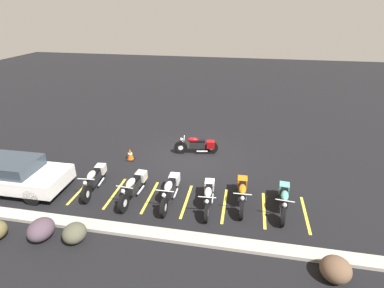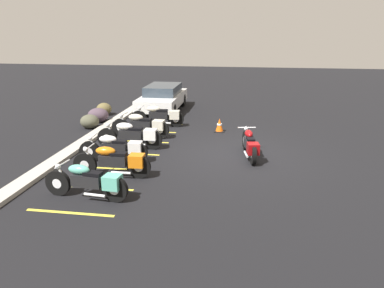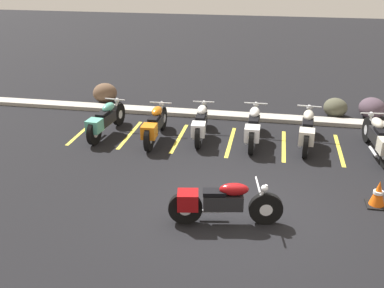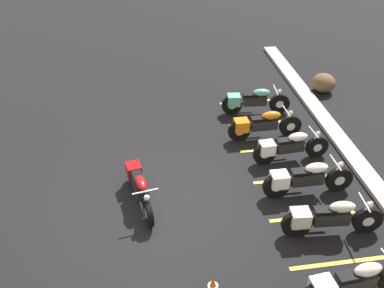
{
  "view_description": "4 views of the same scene",
  "coord_description": "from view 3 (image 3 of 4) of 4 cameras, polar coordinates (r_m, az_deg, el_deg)",
  "views": [
    {
      "loc": [
        -2.37,
        12.54,
        6.66
      ],
      "look_at": [
        -0.15,
        0.69,
        1.02
      ],
      "focal_mm": 28.0,
      "sensor_mm": 36.0,
      "label": 1
    },
    {
      "loc": [
        -11.83,
        -0.37,
        3.98
      ],
      "look_at": [
        -0.87,
        1.33,
        0.56
      ],
      "focal_mm": 35.0,
      "sensor_mm": 36.0,
      "label": 2
    },
    {
      "loc": [
        0.58,
        -7.64,
        4.72
      ],
      "look_at": [
        -1.08,
        1.15,
        0.89
      ],
      "focal_mm": 42.0,
      "sensor_mm": 36.0,
      "label": 3
    },
    {
      "loc": [
        8.19,
        -0.45,
        7.35
      ],
      "look_at": [
        -1.47,
        1.03,
        0.7
      ],
      "focal_mm": 42.0,
      "sensor_mm": 36.0,
      "label": 4
    }
  ],
  "objects": [
    {
      "name": "parked_bike_3",
      "position": [
        11.98,
        7.81,
        2.23
      ],
      "size": [
        0.65,
        2.3,
        0.91
      ],
      "rotation": [
        0.0,
        0.0,
        1.57
      ],
      "color": "black",
      "rests_on": "ground"
    },
    {
      "name": "parked_bike_1",
      "position": [
        12.08,
        -4.73,
        2.46
      ],
      "size": [
        0.62,
        2.22,
        0.87
      ],
      "rotation": [
        0.0,
        0.0,
        1.59
      ],
      "color": "black",
      "rests_on": "ground"
    },
    {
      "name": "stall_line_1",
      "position": [
        12.73,
        -7.88,
        1.2
      ],
      "size": [
        0.1,
        2.1,
        0.0
      ],
      "primitive_type": "cube",
      "color": "gold",
      "rests_on": "ground"
    },
    {
      "name": "traffic_cone",
      "position": [
        9.78,
        22.55,
        -5.92
      ],
      "size": [
        0.4,
        0.4,
        0.56
      ],
      "color": "black",
      "rests_on": "ground"
    },
    {
      "name": "stall_line_0",
      "position": [
        13.23,
        -13.72,
        1.6
      ],
      "size": [
        0.1,
        2.1,
        0.0
      ],
      "primitive_type": "cube",
      "color": "gold",
      "rests_on": "ground"
    },
    {
      "name": "parked_bike_2",
      "position": [
        12.19,
        1.13,
        2.69
      ],
      "size": [
        0.61,
        2.17,
        0.85
      ],
      "rotation": [
        0.0,
        0.0,
        1.63
      ],
      "color": "black",
      "rests_on": "ground"
    },
    {
      "name": "stall_line_3",
      "position": [
        12.17,
        4.91,
        0.28
      ],
      "size": [
        0.1,
        2.1,
        0.0
      ],
      "primitive_type": "cube",
      "color": "gold",
      "rests_on": "ground"
    },
    {
      "name": "stall_line_5",
      "position": [
        12.26,
        18.2,
        -0.7
      ],
      "size": [
        0.1,
        2.1,
        0.0
      ],
      "primitive_type": "cube",
      "color": "gold",
      "rests_on": "ground"
    },
    {
      "name": "landscape_rock_3",
      "position": [
        14.87,
        21.89,
        4.25
      ],
      "size": [
        0.86,
        0.99,
        0.64
      ],
      "primitive_type": "ellipsoid",
      "rotation": [
        0.0,
        0.0,
        1.66
      ],
      "color": "#493A45",
      "rests_on": "ground"
    },
    {
      "name": "parked_bike_0",
      "position": [
        12.63,
        -11.0,
        3.02
      ],
      "size": [
        0.63,
        2.19,
        0.86
      ],
      "rotation": [
        0.0,
        0.0,
        1.47
      ],
      "color": "black",
      "rests_on": "ground"
    },
    {
      "name": "landscape_rock_2",
      "position": [
        15.57,
        -10.99,
        6.38
      ],
      "size": [
        1.05,
        1.05,
        0.66
      ],
      "primitive_type": "ellipsoid",
      "rotation": [
        0.0,
        0.0,
        1.97
      ],
      "color": "brown",
      "rests_on": "ground"
    },
    {
      "name": "motorcycle_maroon_featured",
      "position": [
        8.41,
        3.54,
        -7.41
      ],
      "size": [
        2.13,
        0.73,
        0.84
      ],
      "rotation": [
        0.0,
        0.0,
        0.18
      ],
      "color": "black",
      "rests_on": "ground"
    },
    {
      "name": "ground",
      "position": [
        9.0,
        5.45,
        -8.59
      ],
      "size": [
        60.0,
        60.0,
        0.0
      ],
      "primitive_type": "plane",
      "color": "black"
    },
    {
      "name": "landscape_rock_0",
      "position": [
        14.63,
        17.75,
        4.43
      ],
      "size": [
        0.85,
        0.9,
        0.58
      ],
      "primitive_type": "ellipsoid",
      "rotation": [
        0.0,
        0.0,
        1.76
      ],
      "color": "#4B4B3A",
      "rests_on": "ground"
    },
    {
      "name": "stall_line_4",
      "position": [
        12.13,
        11.57,
        -0.21
      ],
      "size": [
        0.1,
        2.1,
        0.0
      ],
      "primitive_type": "cube",
      "color": "gold",
      "rests_on": "ground"
    },
    {
      "name": "stall_line_2",
      "position": [
        12.37,
        -1.63,
        0.75
      ],
      "size": [
        0.1,
        2.1,
        0.0
      ],
      "primitive_type": "cube",
      "color": "gold",
      "rests_on": "ground"
    },
    {
      "name": "concrete_curb",
      "position": [
        13.94,
        7.7,
        3.44
      ],
      "size": [
        18.0,
        0.5,
        0.12
      ],
      "primitive_type": "cube",
      "color": "#A8A399",
      "rests_on": "ground"
    },
    {
      "name": "parked_bike_4",
      "position": [
        12.04,
        14.4,
        1.79
      ],
      "size": [
        0.64,
        2.29,
        0.9
      ],
      "rotation": [
        0.0,
        0.0,
        1.5
      ],
      "color": "black",
      "rests_on": "ground"
    },
    {
      "name": "parked_bike_5",
      "position": [
        12.07,
        22.62,
        0.7
      ],
      "size": [
        0.65,
        2.26,
        0.89
      ],
      "rotation": [
        0.0,
        0.0,
        1.67
      ],
      "color": "black",
      "rests_on": "ground"
    }
  ]
}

